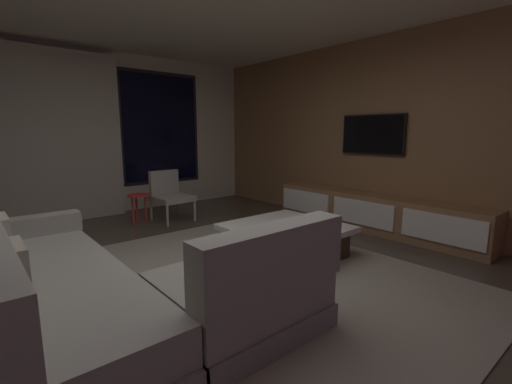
{
  "coord_description": "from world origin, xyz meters",
  "views": [
    {
      "loc": [
        -1.58,
        -2.49,
        1.38
      ],
      "look_at": [
        1.13,
        0.68,
        0.66
      ],
      "focal_mm": 24.34,
      "sensor_mm": 36.0,
      "label": 1
    }
  ],
  "objects_px": {
    "side_stool": "(139,200)",
    "media_console": "(374,213)",
    "coffee_table": "(286,240)",
    "book_stack_on_coffee_table": "(278,227)",
    "sectional_couch": "(103,293)",
    "accent_chair_near_window": "(169,193)",
    "mounted_tv": "(372,134)"
  },
  "relations": [
    {
      "from": "sectional_couch",
      "to": "coffee_table",
      "type": "height_order",
      "value": "sectional_couch"
    },
    {
      "from": "coffee_table",
      "to": "media_console",
      "type": "distance_m",
      "value": 1.68
    },
    {
      "from": "sectional_couch",
      "to": "media_console",
      "type": "distance_m",
      "value": 3.71
    },
    {
      "from": "coffee_table",
      "to": "book_stack_on_coffee_table",
      "type": "bearing_deg",
      "value": -162.02
    },
    {
      "from": "sectional_couch",
      "to": "side_stool",
      "type": "bearing_deg",
      "value": 63.48
    },
    {
      "from": "coffee_table",
      "to": "media_console",
      "type": "xyz_separation_m",
      "value": [
        1.67,
        -0.08,
        0.06
      ]
    },
    {
      "from": "sectional_couch",
      "to": "side_stool",
      "type": "height_order",
      "value": "sectional_couch"
    },
    {
      "from": "sectional_couch",
      "to": "coffee_table",
      "type": "distance_m",
      "value": 2.04
    },
    {
      "from": "accent_chair_near_window",
      "to": "side_stool",
      "type": "relative_size",
      "value": 1.7
    },
    {
      "from": "coffee_table",
      "to": "book_stack_on_coffee_table",
      "type": "height_order",
      "value": "book_stack_on_coffee_table"
    },
    {
      "from": "book_stack_on_coffee_table",
      "to": "side_stool",
      "type": "xyz_separation_m",
      "value": [
        -0.51,
        2.49,
        -0.01
      ]
    },
    {
      "from": "mounted_tv",
      "to": "side_stool",
      "type": "bearing_deg",
      "value": 137.83
    },
    {
      "from": "accent_chair_near_window",
      "to": "mounted_tv",
      "type": "distance_m",
      "value": 3.19
    },
    {
      "from": "accent_chair_near_window",
      "to": "media_console",
      "type": "bearing_deg",
      "value": -52.33
    },
    {
      "from": "side_stool",
      "to": "mounted_tv",
      "type": "distance_m",
      "value": 3.58
    },
    {
      "from": "sectional_couch",
      "to": "mounted_tv",
      "type": "height_order",
      "value": "mounted_tv"
    },
    {
      "from": "sectional_couch",
      "to": "mounted_tv",
      "type": "relative_size",
      "value": 2.58
    },
    {
      "from": "sectional_couch",
      "to": "side_stool",
      "type": "distance_m",
      "value": 2.98
    },
    {
      "from": "accent_chair_near_window",
      "to": "media_console",
      "type": "height_order",
      "value": "accent_chair_near_window"
    },
    {
      "from": "coffee_table",
      "to": "book_stack_on_coffee_table",
      "type": "relative_size",
      "value": 3.92
    },
    {
      "from": "sectional_couch",
      "to": "media_console",
      "type": "bearing_deg",
      "value": 2.47
    },
    {
      "from": "book_stack_on_coffee_table",
      "to": "mounted_tv",
      "type": "relative_size",
      "value": 0.31
    },
    {
      "from": "book_stack_on_coffee_table",
      "to": "mounted_tv",
      "type": "distance_m",
      "value": 2.27
    },
    {
      "from": "sectional_couch",
      "to": "book_stack_on_coffee_table",
      "type": "bearing_deg",
      "value": 5.43
    },
    {
      "from": "side_stool",
      "to": "mounted_tv",
      "type": "relative_size",
      "value": 0.47
    },
    {
      "from": "coffee_table",
      "to": "mounted_tv",
      "type": "relative_size",
      "value": 1.2
    },
    {
      "from": "book_stack_on_coffee_table",
      "to": "accent_chair_near_window",
      "type": "bearing_deg",
      "value": 90.71
    },
    {
      "from": "sectional_couch",
      "to": "accent_chair_near_window",
      "type": "bearing_deg",
      "value": 55.25
    },
    {
      "from": "side_stool",
      "to": "media_console",
      "type": "bearing_deg",
      "value": -46.62
    },
    {
      "from": "coffee_table",
      "to": "sectional_couch",
      "type": "bearing_deg",
      "value": -173.36
    },
    {
      "from": "accent_chair_near_window",
      "to": "side_stool",
      "type": "height_order",
      "value": "accent_chair_near_window"
    },
    {
      "from": "sectional_couch",
      "to": "accent_chair_near_window",
      "type": "xyz_separation_m",
      "value": [
        1.81,
        2.61,
        0.14
      ]
    }
  ]
}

